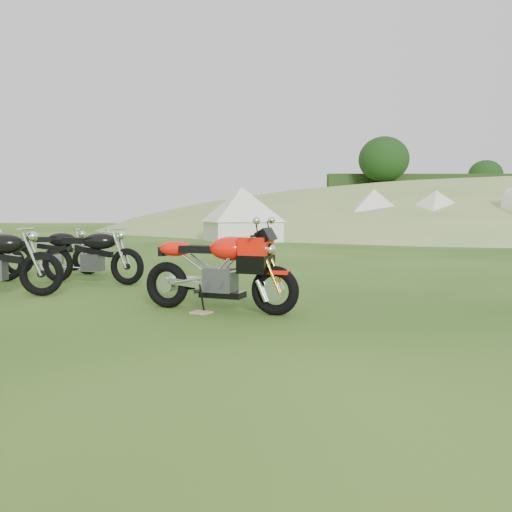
{
  "coord_description": "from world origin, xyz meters",
  "views": [
    {
      "loc": [
        -0.29,
        -5.82,
        1.27
      ],
      "look_at": [
        -0.22,
        0.4,
        0.79
      ],
      "focal_mm": 40.0,
      "sensor_mm": 36.0,
      "label": 1
    }
  ],
  "objects_px": {
    "sport_motorcycle": "(219,264)",
    "tent_right": "(436,214)",
    "plywood_board": "(201,312)",
    "vintage_moto_c": "(53,250)",
    "tent_mid": "(374,213)",
    "vintage_moto_b": "(91,254)",
    "tent_left": "(242,213)"
  },
  "relations": [
    {
      "from": "sport_motorcycle",
      "to": "vintage_moto_b",
      "type": "xyz_separation_m",
      "value": [
        -2.41,
        2.85,
        -0.08
      ]
    },
    {
      "from": "sport_motorcycle",
      "to": "vintage_moto_c",
      "type": "height_order",
      "value": "sport_motorcycle"
    },
    {
      "from": "sport_motorcycle",
      "to": "plywood_board",
      "type": "distance_m",
      "value": 0.65
    },
    {
      "from": "vintage_moto_b",
      "to": "tent_left",
      "type": "height_order",
      "value": "tent_left"
    },
    {
      "from": "plywood_board",
      "to": "vintage_moto_c",
      "type": "bearing_deg",
      "value": 127.41
    },
    {
      "from": "sport_motorcycle",
      "to": "plywood_board",
      "type": "relative_size",
      "value": 8.35
    },
    {
      "from": "plywood_board",
      "to": "tent_mid",
      "type": "bearing_deg",
      "value": 71.92
    },
    {
      "from": "sport_motorcycle",
      "to": "tent_mid",
      "type": "distance_m",
      "value": 21.01
    },
    {
      "from": "sport_motorcycle",
      "to": "tent_right",
      "type": "distance_m",
      "value": 20.58
    },
    {
      "from": "vintage_moto_b",
      "to": "tent_mid",
      "type": "height_order",
      "value": "tent_mid"
    },
    {
      "from": "tent_left",
      "to": "tent_mid",
      "type": "bearing_deg",
      "value": 4.44
    },
    {
      "from": "tent_left",
      "to": "tent_right",
      "type": "distance_m",
      "value": 8.84
    },
    {
      "from": "vintage_moto_b",
      "to": "vintage_moto_c",
      "type": "xyz_separation_m",
      "value": [
        -1.16,
        1.41,
        -0.03
      ]
    },
    {
      "from": "vintage_moto_c",
      "to": "tent_right",
      "type": "distance_m",
      "value": 18.96
    },
    {
      "from": "sport_motorcycle",
      "to": "plywood_board",
      "type": "bearing_deg",
      "value": -126.87
    },
    {
      "from": "vintage_moto_c",
      "to": "tent_left",
      "type": "bearing_deg",
      "value": 67.87
    },
    {
      "from": "tent_mid",
      "to": "tent_right",
      "type": "height_order",
      "value": "tent_mid"
    },
    {
      "from": "vintage_moto_b",
      "to": "tent_mid",
      "type": "bearing_deg",
      "value": 82.01
    },
    {
      "from": "tent_right",
      "to": "tent_left",
      "type": "bearing_deg",
      "value": 163.86
    },
    {
      "from": "plywood_board",
      "to": "sport_motorcycle",
      "type": "bearing_deg",
      "value": 30.95
    },
    {
      "from": "vintage_moto_b",
      "to": "vintage_moto_c",
      "type": "bearing_deg",
      "value": 148.54
    },
    {
      "from": "tent_mid",
      "to": "vintage_moto_b",
      "type": "bearing_deg",
      "value": -114.7
    },
    {
      "from": "sport_motorcycle",
      "to": "tent_mid",
      "type": "height_order",
      "value": "tent_mid"
    },
    {
      "from": "tent_mid",
      "to": "tent_right",
      "type": "relative_size",
      "value": 1.03
    },
    {
      "from": "tent_mid",
      "to": "tent_right",
      "type": "bearing_deg",
      "value": -27.84
    },
    {
      "from": "tent_left",
      "to": "tent_mid",
      "type": "xyz_separation_m",
      "value": [
        6.29,
        2.46,
        0.0
      ]
    },
    {
      "from": "vintage_moto_b",
      "to": "tent_left",
      "type": "xyz_separation_m",
      "value": [
        2.48,
        14.71,
        0.7
      ]
    },
    {
      "from": "vintage_moto_c",
      "to": "tent_left",
      "type": "distance_m",
      "value": 13.81
    },
    {
      "from": "plywood_board",
      "to": "vintage_moto_c",
      "type": "relative_size",
      "value": 0.13
    },
    {
      "from": "plywood_board",
      "to": "tent_left",
      "type": "bearing_deg",
      "value": 89.07
    },
    {
      "from": "sport_motorcycle",
      "to": "tent_mid",
      "type": "bearing_deg",
      "value": 94.56
    },
    {
      "from": "sport_motorcycle",
      "to": "tent_right",
      "type": "height_order",
      "value": "tent_right"
    }
  ]
}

